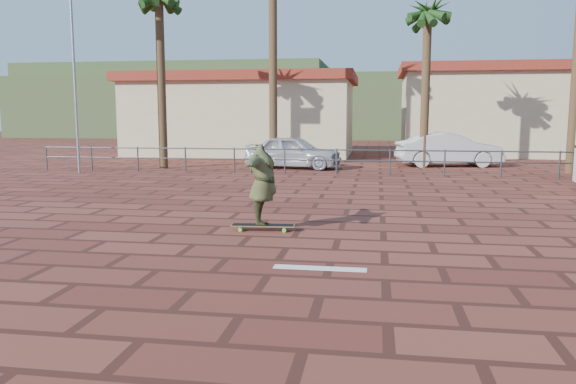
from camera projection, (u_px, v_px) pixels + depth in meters
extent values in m
plane|color=brown|center=(286.00, 248.00, 9.68)|extent=(120.00, 120.00, 0.00)
cube|color=white|center=(320.00, 268.00, 8.39)|extent=(1.40, 0.22, 0.01)
cylinder|color=#47494F|center=(47.00, 158.00, 23.21)|extent=(0.06, 0.06, 1.00)
cylinder|color=#47494F|center=(92.00, 159.00, 22.90)|extent=(0.06, 0.06, 1.00)
cylinder|color=#47494F|center=(138.00, 159.00, 22.59)|extent=(0.06, 0.06, 1.00)
cylinder|color=#47494F|center=(185.00, 160.00, 22.28)|extent=(0.06, 0.06, 1.00)
cylinder|color=#47494F|center=(234.00, 160.00, 21.97)|extent=(0.06, 0.06, 1.00)
cylinder|color=#47494F|center=(285.00, 161.00, 21.66)|extent=(0.06, 0.06, 1.00)
cylinder|color=#47494F|center=(336.00, 162.00, 21.35)|extent=(0.06, 0.06, 1.00)
cylinder|color=#47494F|center=(390.00, 162.00, 21.04)|extent=(0.06, 0.06, 1.00)
cylinder|color=#47494F|center=(445.00, 163.00, 20.73)|extent=(0.06, 0.06, 1.00)
cylinder|color=#47494F|center=(501.00, 164.00, 20.42)|extent=(0.06, 0.06, 1.00)
cylinder|color=#47494F|center=(559.00, 165.00, 20.11)|extent=(0.06, 0.06, 1.00)
cylinder|color=#47494F|center=(337.00, 150.00, 21.29)|extent=(24.00, 0.05, 0.05)
cylinder|color=#47494F|center=(336.00, 160.00, 21.34)|extent=(24.00, 0.05, 0.05)
cylinder|color=gray|center=(74.00, 69.00, 21.44)|extent=(0.10, 0.10, 8.00)
cylinder|color=brown|center=(161.00, 85.00, 23.56)|extent=(0.36, 0.36, 7.00)
cylinder|color=brown|center=(273.00, 72.00, 24.25)|extent=(0.36, 0.36, 8.20)
cylinder|color=brown|center=(425.00, 92.00, 23.85)|extent=(0.36, 0.36, 6.50)
sphere|color=#234818|center=(428.00, 11.00, 23.40)|extent=(2.40, 2.40, 2.40)
cube|color=beige|center=(244.00, 119.00, 31.85)|extent=(12.00, 7.00, 4.00)
cube|color=maroon|center=(243.00, 79.00, 31.55)|extent=(12.60, 7.60, 0.50)
cube|color=beige|center=(494.00, 115.00, 31.61)|extent=(10.00, 6.00, 4.50)
cube|color=maroon|center=(496.00, 70.00, 31.27)|extent=(10.60, 6.60, 0.50)
cube|color=#384C28|center=(363.00, 107.00, 58.18)|extent=(70.00, 18.00, 6.00)
cube|color=#384C28|center=(180.00, 100.00, 67.32)|extent=(35.00, 14.00, 8.00)
cube|color=olive|center=(263.00, 225.00, 11.09)|extent=(1.28, 0.37, 0.02)
cube|color=black|center=(263.00, 225.00, 11.09)|extent=(1.23, 0.34, 0.00)
cube|color=silver|center=(241.00, 227.00, 11.13)|extent=(0.08, 0.21, 0.03)
cube|color=silver|center=(285.00, 227.00, 11.06)|extent=(0.08, 0.21, 0.03)
cylinder|color=#53DB2E|center=(240.00, 230.00, 11.01)|extent=(0.08, 0.04, 0.08)
cylinder|color=#53DB2E|center=(242.00, 227.00, 11.26)|extent=(0.08, 0.04, 0.08)
cylinder|color=#53DB2E|center=(284.00, 230.00, 10.94)|extent=(0.08, 0.04, 0.08)
cylinder|color=#53DB2E|center=(285.00, 228.00, 11.19)|extent=(0.08, 0.04, 0.08)
imported|color=#424625|center=(263.00, 185.00, 10.98)|extent=(0.57, 1.98, 1.60)
imported|color=#B6B8BE|center=(293.00, 152.00, 23.92)|extent=(4.31, 2.23, 1.40)
imported|color=silver|center=(449.00, 149.00, 24.83)|extent=(4.75, 2.39, 1.49)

